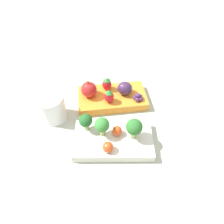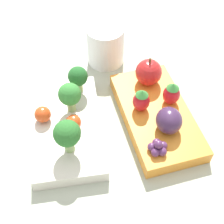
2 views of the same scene
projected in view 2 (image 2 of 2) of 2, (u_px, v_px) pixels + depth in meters
The scene contains 14 objects.
ground_plane at pixel (113, 125), 0.55m from camera, with size 4.00×4.00×0.00m, color #ADB7A3.
bento_box_savoury at pixel (67, 128), 0.53m from camera, with size 0.21×0.12×0.03m.
bento_box_fruit at pixel (155, 114), 0.55m from camera, with size 0.22×0.14×0.03m.
broccoli_floret_0 at pixel (70, 95), 0.51m from camera, with size 0.04×0.04×0.06m.
broccoli_floret_1 at pixel (67, 134), 0.46m from camera, with size 0.04×0.04×0.06m.
broccoli_floret_2 at pixel (78, 77), 0.54m from camera, with size 0.04×0.04×0.05m.
cherry_tomato_0 at pixel (43, 114), 0.52m from camera, with size 0.03×0.03×0.03m.
cherry_tomato_1 at pixel (73, 122), 0.51m from camera, with size 0.03×0.03×0.03m.
apple at pixel (149, 72), 0.56m from camera, with size 0.05×0.05×0.06m.
strawberry_0 at pixel (141, 100), 0.52m from camera, with size 0.03×0.03×0.04m.
strawberry_1 at pixel (172, 93), 0.53m from camera, with size 0.03×0.03×0.05m.
plum at pixel (169, 120), 0.50m from camera, with size 0.05×0.04×0.04m.
grape_cluster at pixel (158, 147), 0.48m from camera, with size 0.03×0.03×0.02m.
drinking_cup at pixel (106, 45), 0.63m from camera, with size 0.07×0.07×0.08m.
Camera 2 is at (-0.33, 0.04, 0.45)m, focal length 50.00 mm.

